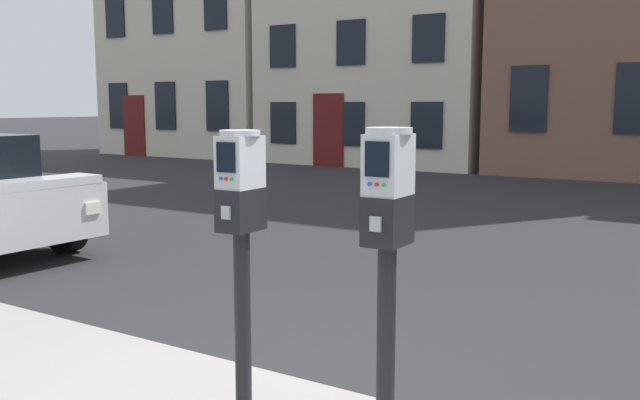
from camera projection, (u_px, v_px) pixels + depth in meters
The scene contains 3 objects.
parking_meter_near_kerb at pixel (241, 219), 3.68m from camera, with size 0.22×0.25×1.52m.
parking_meter_twin_adjacent at pixel (387, 231), 3.22m from camera, with size 0.22×0.25×1.55m.
townhouse_brownstone at pixel (403, 17), 21.78m from camera, with size 6.96×6.70×9.01m.
Camera 1 is at (2.04, -3.12, 1.79)m, focal length 38.72 mm.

